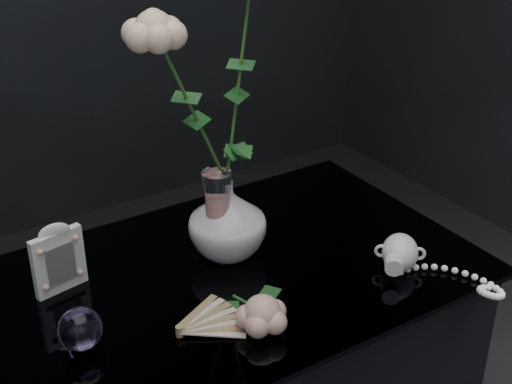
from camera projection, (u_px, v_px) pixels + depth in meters
vase at (227, 218)px, 1.35m from camera, size 0.20×0.20×0.16m
wine_glass at (218, 217)px, 1.33m from camera, size 0.07×0.07×0.18m
picture_frame at (58, 257)px, 1.25m from camera, size 0.11×0.10×0.14m
paperweight at (80, 329)px, 1.13m from camera, size 0.09×0.09×0.07m
paper_fan at (179, 330)px, 1.16m from camera, size 0.24×0.20×0.02m
loose_rose at (262, 314)px, 1.16m from camera, size 0.16×0.20×0.07m
pearl_jar at (400, 251)px, 1.33m from camera, size 0.34×0.34×0.07m
roses at (211, 79)px, 1.20m from camera, size 0.28×0.13×0.44m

